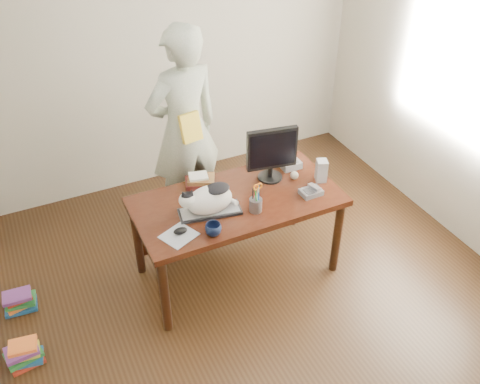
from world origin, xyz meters
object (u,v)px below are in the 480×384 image
person (184,130)px  book_pile_a (24,354)px  book_stack (200,180)px  calculator (288,162)px  baseball (294,175)px  coffee_mug (213,229)px  desk (233,209)px  mouse (180,231)px  book_pile_b (19,301)px  monitor (272,152)px  keyboard (210,211)px  cat (208,199)px  pen_cup (256,203)px  speaker (321,171)px  phone (311,191)px

person → book_pile_a: size_ratio=6.96×
book_stack → calculator: (0.77, -0.05, -0.01)m
baseball → coffee_mug: bearing=-157.7°
book_pile_a → book_stack: bearing=17.9°
baseball → person: 1.05m
coffee_mug → book_pile_a: coffee_mug is taller
desk → book_pile_a: desk is taller
mouse → calculator: 1.22m
book_pile_b → monitor: bearing=-6.0°
keyboard → cat: 0.12m
keyboard → pen_cup: size_ratio=1.99×
speaker → baseball: speaker is taller
monitor → book_pile_b: size_ratio=1.78×
calculator → person: person is taller
pen_cup → book_stack: size_ratio=0.90×
monitor → baseball: bearing=-14.9°
cat → phone: bearing=1.8°
book_pile_a → speaker: bearing=3.3°
cat → pen_cup: size_ratio=1.88×
keyboard → baseball: bearing=18.7°
cat → book_pile_b: (-1.45, 0.42, -0.81)m
desk → pen_cup: pen_cup is taller
monitor → book_pile_b: monitor is taller
keyboard → baseball: (0.79, 0.12, 0.02)m
desk → keyboard: bearing=-150.3°
pen_cup → cat: bearing=159.7°
desk → phone: phone is taller
mouse → keyboard: bearing=0.7°
cat → person: person is taller
book_stack → book_pile_a: bearing=-141.6°
keyboard → book_pile_b: size_ratio=1.88×
cat → monitor: size_ratio=1.00×
keyboard → mouse: 0.31m
desk → monitor: 0.55m
mouse → calculator: calculator is taller
desk → cat: bearing=-151.8°
keyboard → coffee_mug: size_ratio=4.21×
book_pile_a → book_pile_b: book_pile_a is taller
keyboard → book_pile_a: 1.65m
phone → book_pile_b: size_ratio=0.65×
keyboard → speaker: bearing=10.8°
keyboard → monitor: 0.69m
desk → book_pile_b: bearing=171.0°
keyboard → book_stack: 0.38m
keyboard → book_stack: book_stack is taller
keyboard → calculator: bearing=31.0°
phone → keyboard: bearing=169.9°
mouse → speaker: (1.25, 0.14, 0.07)m
cat → calculator: (0.86, 0.32, -0.10)m
calculator → mouse: bearing=-157.7°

